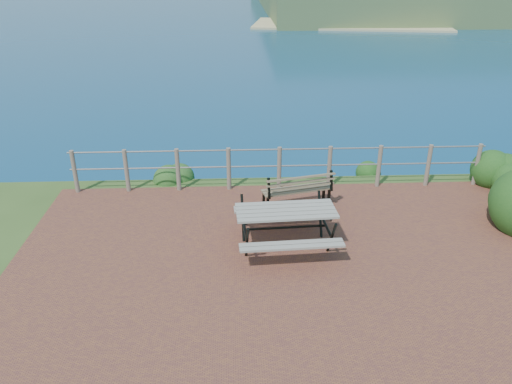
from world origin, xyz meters
TOP-DOWN VIEW (x-y plane):
  - ground at (0.00, 0.00)m, footprint 10.00×7.00m
  - safety_railing at (0.00, 3.35)m, footprint 9.40×0.10m
  - picnic_table at (-0.11, 0.80)m, footprint 1.83×1.55m
  - park_bench at (0.29, 2.38)m, footprint 1.53×0.72m
  - shrub_right_edge at (5.25, 3.19)m, footprint 1.02×1.02m
  - shrub_lip_west at (-2.57, 4.04)m, footprint 0.77×0.77m
  - shrub_lip_east at (2.39, 4.23)m, footprint 0.69×0.69m

SIDE VIEW (x-z plane):
  - ground at x=0.00m, z-range -0.06..0.06m
  - shrub_right_edge at x=5.25m, z-range -0.73..0.73m
  - shrub_lip_west at x=-2.57m, z-range -0.25..0.25m
  - shrub_lip_east at x=2.39m, z-range -0.20..0.20m
  - picnic_table at x=-0.11m, z-range 0.11..0.86m
  - park_bench at x=0.29m, z-range 0.14..0.97m
  - safety_railing at x=0.00m, z-range 0.07..1.07m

